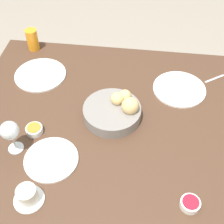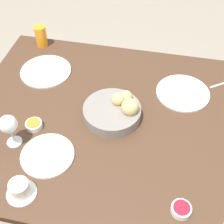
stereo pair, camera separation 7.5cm
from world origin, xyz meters
TOP-DOWN VIEW (x-y plane):
  - ground_plane at (0.00, 0.00)m, footprint 10.00×10.00m
  - dining_table at (0.00, 0.00)m, footprint 1.26×1.07m
  - bread_basket at (-0.05, -0.02)m, footprint 0.26×0.26m
  - plate_near_left at (-0.34, -0.23)m, footprint 0.26×0.26m
  - plate_near_right at (0.37, -0.25)m, footprint 0.26×0.26m
  - plate_far_center at (0.18, 0.25)m, footprint 0.22×0.22m
  - juice_glass at (0.47, -0.47)m, footprint 0.06×0.06m
  - wine_glass at (0.34, 0.22)m, footprint 0.08×0.08m
  - coffee_cup at (0.21, 0.43)m, footprint 0.11×0.11m
  - jam_bowl_berry at (-0.37, 0.38)m, footprint 0.07×0.07m
  - jam_bowl_honey at (0.29, 0.12)m, footprint 0.07×0.07m
  - spoon_coffee at (-0.52, -0.33)m, footprint 0.11×0.08m

SIDE VIEW (x-z plane):
  - ground_plane at x=0.00m, z-range 0.00..0.00m
  - dining_table at x=0.00m, z-range 0.29..1.06m
  - spoon_coffee at x=-0.52m, z-range 0.77..0.77m
  - plate_near_left at x=-0.34m, z-range 0.77..0.78m
  - plate_near_right at x=0.37m, z-range 0.77..0.78m
  - plate_far_center at x=0.18m, z-range 0.77..0.78m
  - jam_bowl_berry at x=-0.37m, z-range 0.77..0.80m
  - jam_bowl_honey at x=0.29m, z-range 0.77..0.80m
  - coffee_cup at x=0.21m, z-range 0.77..0.84m
  - bread_basket at x=-0.05m, z-range 0.75..0.87m
  - juice_glass at x=0.47m, z-range 0.77..0.89m
  - wine_glass at x=0.34m, z-range 0.81..0.96m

